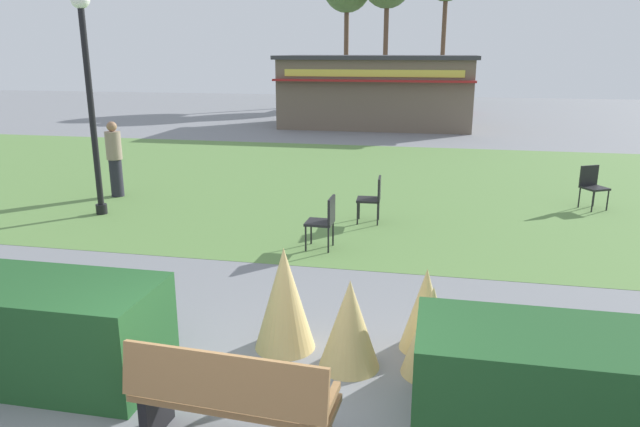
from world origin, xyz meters
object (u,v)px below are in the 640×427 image
object	(u,v)px
cafe_chair_east	(592,183)
cafe_chair_north	(373,196)
park_bench	(231,399)
cafe_chair_west	(325,218)
parked_car_west_slot	(330,99)
lamppost_mid	(88,78)
parked_car_center_slot	(424,101)
person_strolling	(115,159)
food_kiosk	(377,91)

from	to	relation	value
cafe_chair_east	cafe_chair_north	xyz separation A→B (m)	(-4.33, -1.98, 0.00)
park_bench	cafe_chair_west	size ratio (longest dim) A/B	1.94
park_bench	parked_car_west_slot	distance (m)	28.37
lamppost_mid	parked_car_center_slot	world-z (taller)	lamppost_mid
cafe_chair_west	person_strolling	distance (m)	5.95
lamppost_mid	cafe_chair_east	bearing A→B (deg)	14.06
food_kiosk	person_strolling	world-z (taller)	food_kiosk
cafe_chair_north	parked_car_west_slot	distance (m)	21.68
lamppost_mid	cafe_chair_east	xyz separation A→B (m)	(9.78, 2.45, -2.17)
lamppost_mid	cafe_chair_north	xyz separation A→B (m)	(5.45, 0.47, -2.17)
cafe_chair_west	park_bench	bearing A→B (deg)	-87.37
food_kiosk	parked_car_center_slot	xyz separation A→B (m)	(1.83, 6.14, -0.87)
lamppost_mid	parked_car_west_slot	xyz separation A→B (m)	(0.67, 21.62, -2.05)
food_kiosk	cafe_chair_west	bearing A→B (deg)	-86.74
parked_car_center_slot	lamppost_mid	bearing A→B (deg)	-104.81
food_kiosk	parked_car_west_slot	xyz separation A→B (m)	(-3.22, 6.15, -0.87)
cafe_chair_east	parked_car_west_slot	world-z (taller)	parked_car_west_slot
parked_car_center_slot	cafe_chair_east	bearing A→B (deg)	-78.03
person_strolling	lamppost_mid	bearing A→B (deg)	78.19
food_kiosk	parked_car_center_slot	world-z (taller)	food_kiosk
food_kiosk	parked_car_center_slot	distance (m)	6.47
park_bench	person_strolling	world-z (taller)	person_strolling
park_bench	cafe_chair_north	world-z (taller)	park_bench
lamppost_mid	person_strolling	bearing A→B (deg)	107.98
cafe_chair_north	parked_car_center_slot	size ratio (longest dim) A/B	0.21
lamppost_mid	cafe_chair_north	bearing A→B (deg)	4.95
park_bench	cafe_chair_west	xyz separation A→B (m)	(-0.24, 5.17, 0.05)
cafe_chair_west	lamppost_mid	bearing A→B (deg)	165.73
lamppost_mid	cafe_chair_east	size ratio (longest dim) A/B	4.82
parked_car_west_slot	cafe_chair_north	bearing A→B (deg)	-77.26
lamppost_mid	parked_car_center_slot	xyz separation A→B (m)	(5.72, 21.62, -2.05)
cafe_chair_north	parked_car_west_slot	bearing A→B (deg)	102.74
food_kiosk	cafe_chair_north	bearing A→B (deg)	-84.07
cafe_chair_west	food_kiosk	bearing A→B (deg)	93.26
cafe_chair_west	cafe_chair_north	size ratio (longest dim) A/B	1.00
cafe_chair_west	parked_car_west_slot	bearing A→B (deg)	100.35
park_bench	cafe_chair_north	size ratio (longest dim) A/B	1.94
park_bench	cafe_chair_east	bearing A→B (deg)	62.03
cafe_chair_west	cafe_chair_north	bearing A→B (deg)	70.43
park_bench	food_kiosk	xyz separation A→B (m)	(-1.19, 21.88, 1.03)
person_strolling	cafe_chair_east	bearing A→B (deg)	155.87
cafe_chair_north	parked_car_west_slot	size ratio (longest dim) A/B	0.21
cafe_chair_north	person_strolling	distance (m)	6.00
cafe_chair_west	parked_car_center_slot	distance (m)	22.87
cafe_chair_north	parked_car_west_slot	world-z (taller)	parked_car_west_slot
lamppost_mid	food_kiosk	size ratio (longest dim) A/B	0.52
park_bench	parked_car_center_slot	distance (m)	28.03
cafe_chair_west	parked_car_west_slot	size ratio (longest dim) A/B	0.21
cafe_chair_north	person_strolling	bearing A→B (deg)	170.78
parked_car_center_slot	person_strolling	bearing A→B (deg)	-107.03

